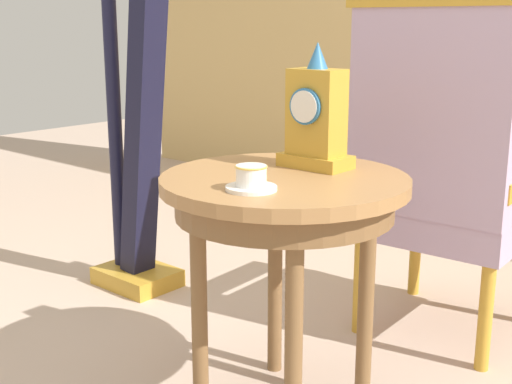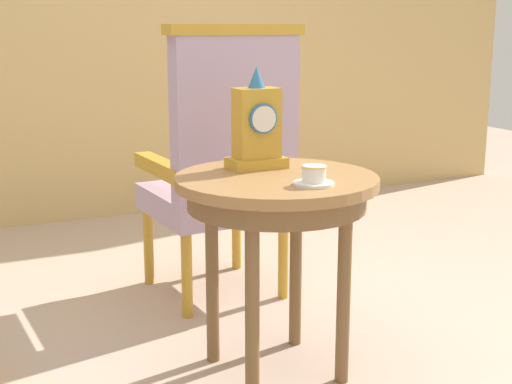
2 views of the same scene
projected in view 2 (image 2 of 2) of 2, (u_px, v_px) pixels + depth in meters
The scene contains 5 objects.
ground_plane at pixel (259, 367), 2.46m from camera, with size 10.00×10.00×0.00m, color #BCA38E.
side_table at pixel (276, 202), 2.31m from camera, with size 0.65×0.65×0.67m.
teacup_left at pixel (314, 177), 2.14m from camera, with size 0.12×0.12×0.06m.
mantel_clock at pixel (257, 128), 2.38m from camera, with size 0.19×0.11×0.34m.
armchair at pixel (223, 161), 2.95m from camera, with size 0.57×0.56×1.14m.
Camera 2 is at (-0.97, -2.04, 1.13)m, focal length 50.70 mm.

